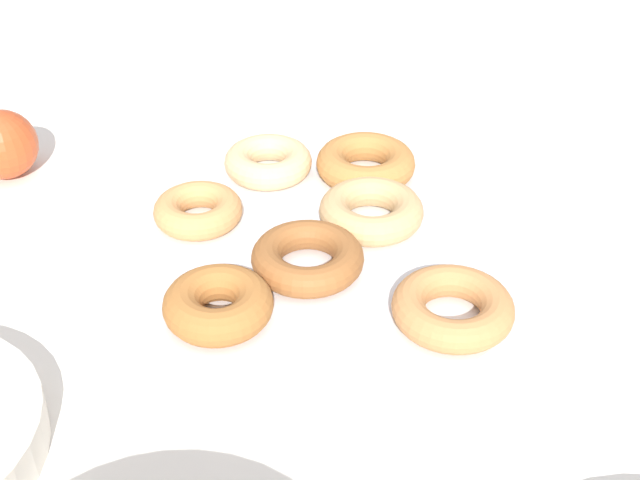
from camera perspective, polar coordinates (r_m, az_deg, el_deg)
The scene contains 10 objects.
ground_plane at distance 0.75m, azimuth 0.78°, elevation -1.71°, with size 2.40×2.40×0.00m, color white.
donut_plate at distance 0.75m, azimuth 0.78°, elevation -1.18°, with size 0.34×0.34×0.02m, color silver.
donut_0 at distance 0.84m, azimuth -3.41°, elevation 5.13°, with size 0.08×0.08×0.03m, color #EABC84.
donut_1 at distance 0.84m, azimuth 3.01°, elevation 5.05°, with size 0.09×0.09×0.03m, color #BC7A3D.
donut_2 at distance 0.66m, azimuth -6.68°, elevation -4.20°, with size 0.08×0.08×0.03m, color #AD6B33.
donut_3 at distance 0.71m, azimuth -0.82°, elevation -1.17°, with size 0.09×0.09×0.03m, color #995B2D.
donut_4 at distance 0.77m, azimuth 3.37°, elevation 1.92°, with size 0.09×0.09×0.03m, color tan.
donut_5 at distance 0.78m, azimuth -7.93°, elevation 2.00°, with size 0.08×0.08×0.02m, color tan.
donut_6 at distance 0.67m, azimuth 8.67°, elevation -4.40°, with size 0.09×0.09×0.03m, color #C6844C.
apple at distance 0.92m, azimuth -20.03°, elevation 5.89°, with size 0.07×0.07×0.07m, color #CC4C23.
Camera 1 is at (-0.20, 0.57, 0.45)m, focal length 48.96 mm.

